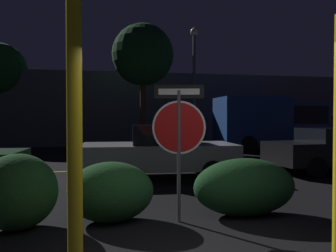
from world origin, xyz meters
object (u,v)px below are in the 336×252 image
(hedge_bush_2, at_px, (111,192))
(passing_car_3, at_px, (335,149))
(hedge_bush_3, at_px, (245,187))
(hedge_bush_1, at_px, (17,192))
(delivery_truck, at_px, (272,121))
(yellow_pole_left, at_px, (75,135))
(street_lamp, at_px, (194,74))
(passing_car_2, at_px, (159,152))
(stop_sign, at_px, (179,127))
(tree_0, at_px, (143,55))

(hedge_bush_2, distance_m, passing_car_3, 8.17)
(hedge_bush_2, bearing_deg, hedge_bush_3, -1.85)
(hedge_bush_1, xyz_separation_m, delivery_truck, (10.24, 11.15, 1.00))
(yellow_pole_left, bearing_deg, hedge_bush_1, 121.35)
(delivery_truck, xyz_separation_m, street_lamp, (-4.40, -0.02, 2.42))
(passing_car_2, height_order, street_lamp, street_lamp)
(hedge_bush_1, xyz_separation_m, hedge_bush_3, (3.76, 0.05, -0.08))
(delivery_truck, bearing_deg, passing_car_2, -46.24)
(stop_sign, height_order, passing_car_2, stop_sign)
(hedge_bush_2, distance_m, passing_car_2, 4.10)
(yellow_pole_left, distance_m, tree_0, 14.82)
(stop_sign, relative_size, yellow_pole_left, 0.74)
(street_lamp, bearing_deg, yellow_pole_left, -110.71)
(hedge_bush_2, relative_size, delivery_truck, 0.24)
(tree_0, bearing_deg, street_lamp, -28.80)
(hedge_bush_3, bearing_deg, yellow_pole_left, -148.06)
(yellow_pole_left, relative_size, tree_0, 0.45)
(passing_car_3, bearing_deg, delivery_truck, 161.97)
(tree_0, bearing_deg, hedge_bush_3, -87.99)
(street_lamp, relative_size, tree_0, 0.93)
(yellow_pole_left, distance_m, hedge_bush_3, 3.40)
(stop_sign, height_order, delivery_truck, delivery_truck)
(hedge_bush_3, relative_size, delivery_truck, 0.32)
(hedge_bush_1, xyz_separation_m, tree_0, (3.32, 12.52, 4.58))
(delivery_truck, relative_size, tree_0, 0.85)
(hedge_bush_2, bearing_deg, passing_car_3, 28.27)
(tree_0, bearing_deg, hedge_bush_2, -98.73)
(passing_car_3, bearing_deg, tree_0, -153.36)
(passing_car_2, distance_m, delivery_truck, 10.35)
(delivery_truck, height_order, street_lamp, street_lamp)
(stop_sign, distance_m, hedge_bush_3, 1.63)
(passing_car_3, bearing_deg, hedge_bush_3, -56.04)
(hedge_bush_3, xyz_separation_m, passing_car_2, (-0.91, 3.91, 0.25))
(hedge_bush_1, bearing_deg, passing_car_2, 54.23)
(hedge_bush_2, xyz_separation_m, street_lamp, (4.43, 11.00, 3.51))
(stop_sign, bearing_deg, hedge_bush_2, -177.04)
(stop_sign, bearing_deg, street_lamp, 87.32)
(hedge_bush_1, distance_m, hedge_bush_3, 3.76)
(hedge_bush_1, bearing_deg, hedge_bush_2, 5.17)
(hedge_bush_2, bearing_deg, delivery_truck, 51.32)
(stop_sign, bearing_deg, passing_car_3, 47.66)
(stop_sign, distance_m, passing_car_2, 4.14)
(yellow_pole_left, height_order, street_lamp, street_lamp)
(hedge_bush_2, height_order, street_lamp, street_lamp)
(street_lamp, bearing_deg, hedge_bush_1, -117.72)
(street_lamp, bearing_deg, passing_car_3, -68.86)
(yellow_pole_left, height_order, hedge_bush_2, yellow_pole_left)
(passing_car_2, bearing_deg, hedge_bush_3, -163.61)
(yellow_pole_left, height_order, passing_car_3, yellow_pole_left)
(hedge_bush_1, relative_size, tree_0, 0.18)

